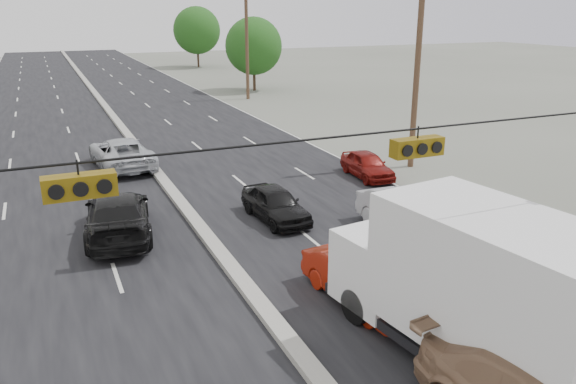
{
  "coord_description": "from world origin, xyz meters",
  "views": [
    {
      "loc": [
        -4.87,
        -8.42,
        7.94
      ],
      "look_at": [
        2.17,
        7.53,
        2.2
      ],
      "focal_mm": 35.0,
      "sensor_mm": 36.0,
      "label": 1
    }
  ],
  "objects_px": {
    "queue_car_a": "(275,204)",
    "queue_car_b": "(407,216)",
    "utility_pole_right_b": "(417,67)",
    "oncoming_near": "(118,215)",
    "red_sedan": "(361,281)",
    "tree_right_mid": "(254,46)",
    "queue_car_d": "(500,222)",
    "utility_pole_right_c": "(247,41)",
    "queue_car_e": "(367,165)",
    "box_truck": "(471,285)",
    "oncoming_far": "(121,153)",
    "tree_right_far": "(197,30)"
  },
  "relations": [
    {
      "from": "queue_car_a",
      "to": "queue_car_b",
      "type": "distance_m",
      "value": 5.08
    },
    {
      "from": "utility_pole_right_b",
      "to": "oncoming_near",
      "type": "distance_m",
      "value": 16.32
    },
    {
      "from": "red_sedan",
      "to": "queue_car_b",
      "type": "bearing_deg",
      "value": 34.6
    },
    {
      "from": "tree_right_mid",
      "to": "queue_car_d",
      "type": "relative_size",
      "value": 1.58
    },
    {
      "from": "utility_pole_right_c",
      "to": "queue_car_a",
      "type": "height_order",
      "value": "utility_pole_right_c"
    },
    {
      "from": "utility_pole_right_c",
      "to": "queue_car_d",
      "type": "xyz_separation_m",
      "value": [
        -2.9,
        -34.4,
        -4.45
      ]
    },
    {
      "from": "queue_car_d",
      "to": "queue_car_b",
      "type": "bearing_deg",
      "value": 154.21
    },
    {
      "from": "queue_car_e",
      "to": "oncoming_near",
      "type": "xyz_separation_m",
      "value": [
        -12.16,
        -2.73,
        0.17
      ]
    },
    {
      "from": "box_truck",
      "to": "queue_car_d",
      "type": "distance_m",
      "value": 8.15
    },
    {
      "from": "utility_pole_right_c",
      "to": "queue_car_d",
      "type": "relative_size",
      "value": 2.21
    },
    {
      "from": "queue_car_a",
      "to": "oncoming_far",
      "type": "relative_size",
      "value": 0.69
    },
    {
      "from": "utility_pole_right_b",
      "to": "utility_pole_right_c",
      "type": "xyz_separation_m",
      "value": [
        0.0,
        25.0,
        0.0
      ]
    },
    {
      "from": "queue_car_b",
      "to": "queue_car_e",
      "type": "xyz_separation_m",
      "value": [
        2.63,
        7.02,
        -0.16
      ]
    },
    {
      "from": "utility_pole_right_c",
      "to": "oncoming_near",
      "type": "xyz_separation_m",
      "value": [
        -15.33,
        -28.56,
        -4.31
      ]
    },
    {
      "from": "utility_pole_right_c",
      "to": "queue_car_b",
      "type": "xyz_separation_m",
      "value": [
        -5.8,
        -32.84,
        -4.32
      ]
    },
    {
      "from": "queue_car_d",
      "to": "queue_car_e",
      "type": "height_order",
      "value": "queue_car_d"
    },
    {
      "from": "red_sedan",
      "to": "queue_car_a",
      "type": "xyz_separation_m",
      "value": [
        0.3,
        6.96,
        -0.02
      ]
    },
    {
      "from": "utility_pole_right_c",
      "to": "queue_car_a",
      "type": "xyz_separation_m",
      "value": [
        -9.5,
        -29.37,
        -4.44
      ]
    },
    {
      "from": "tree_right_mid",
      "to": "queue_car_d",
      "type": "xyz_separation_m",
      "value": [
        -5.4,
        -39.4,
        -3.68
      ]
    },
    {
      "from": "utility_pole_right_c",
      "to": "oncoming_near",
      "type": "distance_m",
      "value": 32.7
    },
    {
      "from": "red_sedan",
      "to": "queue_car_e",
      "type": "bearing_deg",
      "value": 51.27
    },
    {
      "from": "utility_pole_right_b",
      "to": "tree_right_far",
      "type": "bearing_deg",
      "value": 86.36
    },
    {
      "from": "box_truck",
      "to": "queue_car_a",
      "type": "xyz_separation_m",
      "value": [
        -0.52,
        10.3,
        -1.3
      ]
    },
    {
      "from": "tree_right_far",
      "to": "queue_car_b",
      "type": "relative_size",
      "value": 1.7
    },
    {
      "from": "utility_pole_right_b",
      "to": "queue_car_d",
      "type": "relative_size",
      "value": 2.21
    },
    {
      "from": "queue_car_a",
      "to": "queue_car_d",
      "type": "bearing_deg",
      "value": -41.06
    },
    {
      "from": "tree_right_far",
      "to": "box_truck",
      "type": "distance_m",
      "value": 70.84
    },
    {
      "from": "queue_car_d",
      "to": "queue_car_e",
      "type": "xyz_separation_m",
      "value": [
        -0.27,
        8.58,
        -0.02
      ]
    },
    {
      "from": "queue_car_a",
      "to": "queue_car_e",
      "type": "distance_m",
      "value": 7.26
    },
    {
      "from": "tree_right_mid",
      "to": "queue_car_a",
      "type": "bearing_deg",
      "value": -109.25
    },
    {
      "from": "queue_car_a",
      "to": "oncoming_near",
      "type": "height_order",
      "value": "oncoming_near"
    },
    {
      "from": "tree_right_far",
      "to": "queue_car_a",
      "type": "distance_m",
      "value": 60.93
    },
    {
      "from": "tree_right_mid",
      "to": "utility_pole_right_c",
      "type": "bearing_deg",
      "value": -116.57
    },
    {
      "from": "queue_car_a",
      "to": "oncoming_near",
      "type": "relative_size",
      "value": 0.7
    },
    {
      "from": "utility_pole_right_b",
      "to": "red_sedan",
      "type": "bearing_deg",
      "value": -130.86
    },
    {
      "from": "tree_right_far",
      "to": "queue_car_e",
      "type": "bearing_deg",
      "value": -96.81
    },
    {
      "from": "queue_car_a",
      "to": "queue_car_b",
      "type": "relative_size",
      "value": 0.81
    },
    {
      "from": "tree_right_far",
      "to": "box_truck",
      "type": "xyz_separation_m",
      "value": [
        -12.48,
        -69.66,
        -3.0
      ]
    },
    {
      "from": "box_truck",
      "to": "oncoming_near",
      "type": "relative_size",
      "value": 1.41
    },
    {
      "from": "red_sedan",
      "to": "queue_car_d",
      "type": "bearing_deg",
      "value": 9.13
    },
    {
      "from": "utility_pole_right_b",
      "to": "queue_car_d",
      "type": "xyz_separation_m",
      "value": [
        -2.9,
        -9.4,
        -4.45
      ]
    },
    {
      "from": "red_sedan",
      "to": "oncoming_near",
      "type": "height_order",
      "value": "oncoming_near"
    },
    {
      "from": "box_truck",
      "to": "red_sedan",
      "type": "distance_m",
      "value": 3.66
    },
    {
      "from": "tree_right_far",
      "to": "oncoming_near",
      "type": "xyz_separation_m",
      "value": [
        -18.83,
        -58.56,
        -4.16
      ]
    },
    {
      "from": "box_truck",
      "to": "red_sedan",
      "type": "bearing_deg",
      "value": 96.31
    },
    {
      "from": "utility_pole_right_b",
      "to": "box_truck",
      "type": "distance_m",
      "value": 17.48
    },
    {
      "from": "utility_pole_right_b",
      "to": "oncoming_near",
      "type": "relative_size",
      "value": 1.81
    },
    {
      "from": "oncoming_near",
      "to": "queue_car_d",
      "type": "bearing_deg",
      "value": 162.29
    },
    {
      "from": "queue_car_d",
      "to": "queue_car_e",
      "type": "relative_size",
      "value": 1.22
    },
    {
      "from": "queue_car_b",
      "to": "queue_car_a",
      "type": "bearing_deg",
      "value": 138.88
    }
  ]
}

